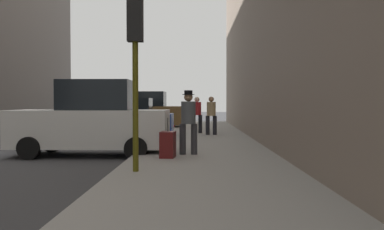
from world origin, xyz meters
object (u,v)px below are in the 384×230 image
traffic_light (135,46)px  fire_hydrant (170,125)px  parked_white_van (92,121)px  pedestrian_with_beanie (188,119)px  rolling_suitcase (168,144)px  pedestrian_in_red_jacket (197,113)px  parked_blue_sedan (126,120)px  pedestrian_in_tan_coat (211,113)px  parked_bronze_suv (145,112)px  duffel_bag (171,136)px

traffic_light → fire_hydrant: bearing=90.2°
parked_white_van → pedestrian_with_beanie: size_ratio=2.60×
parked_white_van → rolling_suitcase: bearing=-33.0°
fire_hydrant → pedestrian_in_red_jacket: 1.56m
pedestrian_with_beanie → pedestrian_in_red_jacket: 8.42m
pedestrian_in_red_jacket → parked_blue_sedan: bearing=-152.8°
rolling_suitcase → pedestrian_in_tan_coat: bearing=80.0°
traffic_light → parked_blue_sedan: bearing=100.8°
parked_bronze_suv → pedestrian_with_beanie: (2.89, -13.85, 0.10)m
pedestrian_with_beanie → rolling_suitcase: bearing=-128.3°
parked_white_van → traffic_light: (1.85, -3.81, 1.73)m
parked_blue_sedan → traffic_light: bearing=-79.2°
parked_bronze_suv → duffel_bag: size_ratio=10.61×
parked_bronze_suv → parked_blue_sedan: bearing=-90.0°
parked_white_van → traffic_light: size_ratio=1.28×
parked_blue_sedan → fire_hydrant: size_ratio=5.97×
pedestrian_with_beanie → fire_hydrant: bearing=96.9°
pedestrian_in_tan_coat → pedestrian_in_red_jacket: 1.33m
parked_bronze_suv → duffel_bag: bearing=-76.9°
parked_bronze_suv → fire_hydrant: (1.80, -4.85, -0.54)m
parked_bronze_suv → rolling_suitcase: parked_bronze_suv is taller
parked_white_van → duffel_bag: 4.57m
pedestrian_with_beanie → traffic_light: bearing=-109.4°
traffic_light → pedestrian_with_beanie: traffic_light is taller
parked_bronze_suv → fire_hydrant: size_ratio=6.63×
fire_hydrant → rolling_suitcase: rolling_suitcase is taller
pedestrian_with_beanie → duffel_bag: (-0.80, 4.86, -0.85)m
parked_white_van → parked_blue_sedan: parked_white_van is taller
duffel_bag → fire_hydrant: bearing=94.0°
parked_blue_sedan → duffel_bag: (2.09, -1.96, -0.56)m
pedestrian_in_red_jacket → pedestrian_with_beanie: bearing=-91.5°
traffic_light → pedestrian_in_tan_coat: 10.51m
parked_white_van → fire_hydrant: bearing=77.5°
fire_hydrant → pedestrian_with_beanie: pedestrian_with_beanie is taller
parked_blue_sedan → rolling_suitcase: 7.86m
parked_white_van → fire_hydrant: parked_white_van is taller
parked_blue_sedan → pedestrian_with_beanie: 7.41m
traffic_light → duffel_bag: bearing=88.3°
parked_white_van → parked_bronze_suv: same height
fire_hydrant → pedestrian_in_tan_coat: (1.95, -1.74, 0.61)m
pedestrian_in_tan_coat → parked_white_van: bearing=-120.5°
pedestrian_in_red_jacket → duffel_bag: (-1.03, -3.56, -0.81)m
fire_hydrant → pedestrian_in_red_jacket: pedestrian_in_red_jacket is taller
parked_blue_sedan → pedestrian_with_beanie: pedestrian_with_beanie is taller
pedestrian_with_beanie → rolling_suitcase: 1.06m
fire_hydrant → duffel_bag: fire_hydrant is taller
traffic_light → duffel_bag: traffic_light is taller
fire_hydrant → pedestrian_with_beanie: bearing=-83.1°
fire_hydrant → rolling_suitcase: 9.68m
fire_hydrant → pedestrian_with_beanie: 9.08m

